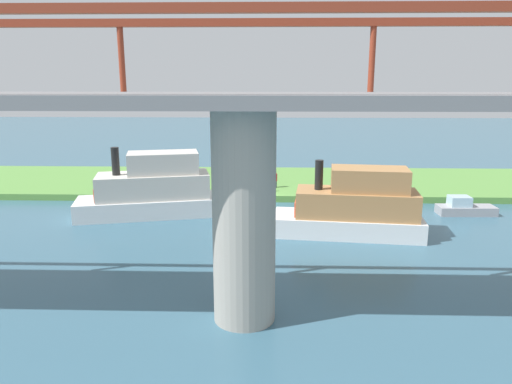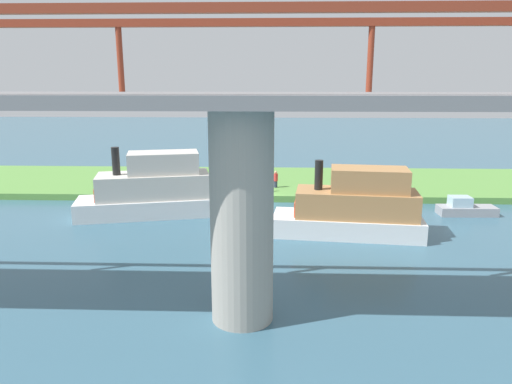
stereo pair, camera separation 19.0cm
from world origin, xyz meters
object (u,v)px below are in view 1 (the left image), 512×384
object	(u,v)px
person_on_bank	(275,179)
pontoon_yellow	(151,190)
bridge_pylon	(244,218)
mooring_post	(271,187)
riverboat_paddlewheel	(464,208)
skiff_small	(353,208)
motorboat_white	(333,210)

from	to	relation	value
person_on_bank	pontoon_yellow	distance (m)	10.91
bridge_pylon	pontoon_yellow	xyz separation A→B (m)	(7.23, -14.48, -2.35)
mooring_post	riverboat_paddlewheel	size ratio (longest dim) A/B	0.18
bridge_pylon	skiff_small	distance (m)	12.39
person_on_bank	skiff_small	world-z (taller)	skiff_small
person_on_bank	skiff_small	distance (m)	11.54
riverboat_paddlewheel	person_on_bank	bearing A→B (deg)	-24.07
bridge_pylon	riverboat_paddlewheel	distance (m)	21.41
bridge_pylon	motorboat_white	world-z (taller)	bridge_pylon
pontoon_yellow	motorboat_white	bearing A→B (deg)	-179.95
mooring_post	riverboat_paddlewheel	xyz separation A→B (m)	(-13.50, 4.39, -0.39)
person_on_bank	riverboat_paddlewheel	bearing A→B (deg)	155.93
bridge_pylon	skiff_small	size ratio (longest dim) A/B	0.90
riverboat_paddlewheel	motorboat_white	world-z (taller)	motorboat_white
pontoon_yellow	motorboat_white	size ratio (longest dim) A/B	2.42
bridge_pylon	riverboat_paddlewheel	xyz separation A→B (m)	(-14.53, -15.28, -3.67)
person_on_bank	motorboat_white	distance (m)	7.78
pontoon_yellow	motorboat_white	xyz separation A→B (m)	(-12.57, -0.01, -1.31)
skiff_small	person_on_bank	bearing A→B (deg)	-66.53
mooring_post	pontoon_yellow	xyz separation A→B (m)	(8.26, 5.19, 0.93)
pontoon_yellow	riverboat_paddlewheel	xyz separation A→B (m)	(-21.76, -0.80, -1.31)
mooring_post	skiff_small	world-z (taller)	skiff_small
mooring_post	riverboat_paddlewheel	world-z (taller)	riverboat_paddlewheel
mooring_post	motorboat_white	size ratio (longest dim) A/B	0.17
motorboat_white	person_on_bank	bearing A→B (deg)	-59.29
mooring_post	pontoon_yellow	distance (m)	9.80
bridge_pylon	pontoon_yellow	size ratio (longest dim) A/B	0.84
bridge_pylon	skiff_small	xyz separation A→B (m)	(-5.97, -10.58, -2.45)
bridge_pylon	riverboat_paddlewheel	size ratio (longest dim) A/B	2.10
mooring_post	pontoon_yellow	bearing A→B (deg)	32.14
person_on_bank	motorboat_white	size ratio (longest dim) A/B	0.34
person_on_bank	mooring_post	distance (m)	1.56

